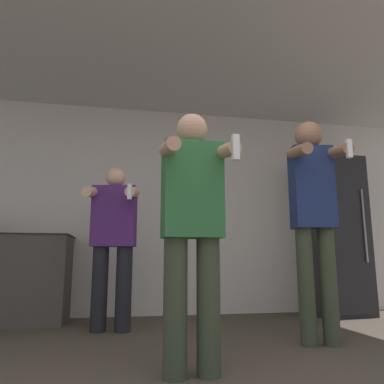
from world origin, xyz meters
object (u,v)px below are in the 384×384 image
refrigerator (333,235)px  person_man_side (314,209)px  person_woman_foreground (192,223)px  person_spectator_back (113,237)px

refrigerator → person_man_side: 1.86m
person_woman_foreground → person_spectator_back: 1.56m
person_man_side → refrigerator: bearing=54.6°
person_woman_foreground → person_spectator_back: bearing=108.0°
refrigerator → person_spectator_back: refrigerator is taller
person_man_side → person_spectator_back: size_ratio=1.16×
refrigerator → person_man_side: (-1.08, -1.51, 0.10)m
person_man_side → person_woman_foreground: bearing=-152.0°
person_woman_foreground → person_man_side: (1.11, 0.59, 0.19)m
person_spectator_back → person_man_side: bearing=-29.2°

